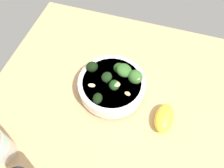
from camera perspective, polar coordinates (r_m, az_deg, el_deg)
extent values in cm
cube|color=tan|center=(64.35, -1.01, -5.65)|extent=(67.34, 67.34, 4.78)
cylinder|color=white|center=(63.32, 0.00, -1.61)|extent=(9.91, 9.91, 1.29)
cylinder|color=white|center=(61.12, 0.00, -0.39)|extent=(18.01, 18.01, 3.86)
cylinder|color=silver|center=(59.82, 0.00, 0.38)|extent=(15.62, 15.62, 0.80)
cylinder|color=#589D47|center=(63.05, -4.96, 3.44)|extent=(1.75, 1.51, 1.83)
ellipsoid|color=black|center=(61.72, -5.07, 4.34)|extent=(4.76, 4.01, 3.99)
cylinder|color=#589D47|center=(60.21, 5.74, 0.88)|extent=(2.16, 2.07, 1.33)
ellipsoid|color=#386B2B|center=(58.78, 5.88, 1.79)|extent=(5.05, 5.04, 5.98)
cylinder|color=#4A8F3C|center=(58.82, -1.32, 0.96)|extent=(1.08, 1.28, 1.63)
ellipsoid|color=black|center=(57.56, -1.35, 1.78)|extent=(3.55, 3.09, 3.35)
cylinder|color=#589D47|center=(58.35, 0.51, -0.99)|extent=(1.56, 1.53, 1.28)
ellipsoid|color=#194216|center=(57.19, 0.52, -0.28)|extent=(4.13, 4.23, 3.87)
cylinder|color=#589D47|center=(60.65, 2.99, 2.50)|extent=(1.96, 2.01, 1.25)
ellipsoid|color=#386B2B|center=(59.22, 3.06, 3.46)|extent=(6.24, 6.21, 4.54)
cylinder|color=#4A8F3C|center=(57.33, -3.56, -4.19)|extent=(1.11, 1.10, 1.01)
ellipsoid|color=black|center=(56.26, -3.62, -3.61)|extent=(2.76, 3.33, 3.07)
cylinder|color=#3C7A32|center=(62.00, 1.68, 3.29)|extent=(1.31, 1.49, 1.31)
ellipsoid|color=#23511C|center=(60.87, 1.71, 4.05)|extent=(4.05, 4.37, 3.30)
ellipsoid|color=#DBBC84|center=(55.75, 1.18, -0.27)|extent=(1.82, 1.13, 0.99)
ellipsoid|color=#DBBC84|center=(56.42, 1.30, 0.22)|extent=(1.82, 1.13, 0.93)
ellipsoid|color=#DBBC84|center=(54.80, 3.82, -2.70)|extent=(1.96, 1.67, 1.19)
ellipsoid|color=#DBBC84|center=(57.46, 6.26, 1.44)|extent=(1.90, 1.62, 1.29)
ellipsoid|color=#DBBC84|center=(57.22, -4.97, 0.08)|extent=(2.00, 1.46, 0.69)
ellipsoid|color=yellow|center=(59.62, 12.98, -8.33)|extent=(5.17, 8.44, 3.85)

